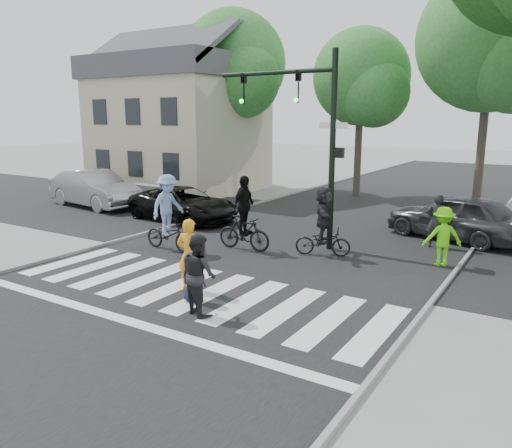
{
  "coord_description": "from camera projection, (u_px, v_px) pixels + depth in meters",
  "views": [
    {
      "loc": [
        7.31,
        -7.81,
        4.05
      ],
      "look_at": [
        0.5,
        3.0,
        1.3
      ],
      "focal_mm": 35.0,
      "sensor_mm": 36.0,
      "label": 1
    }
  ],
  "objects": [
    {
      "name": "ground",
      "position": [
        165.0,
        302.0,
        11.12
      ],
      "size": [
        120.0,
        120.0,
        0.0
      ],
      "primitive_type": "plane",
      "color": "gray",
      "rests_on": "ground"
    },
    {
      "name": "road_stem",
      "position": [
        277.0,
        252.0,
        15.25
      ],
      "size": [
        10.0,
        70.0,
        0.01
      ],
      "primitive_type": "cube",
      "color": "black",
      "rests_on": "ground"
    },
    {
      "name": "road_cross",
      "position": [
        319.0,
        233.0,
        17.73
      ],
      "size": [
        70.0,
        10.0,
        0.01
      ],
      "primitive_type": "cube",
      "color": "black",
      "rests_on": "ground"
    },
    {
      "name": "curb_left",
      "position": [
        155.0,
        231.0,
        17.87
      ],
      "size": [
        0.1,
        70.0,
        0.1
      ],
      "primitive_type": "cube",
      "color": "gray",
      "rests_on": "ground"
    },
    {
      "name": "curb_right",
      "position": [
        450.0,
        278.0,
        12.61
      ],
      "size": [
        0.1,
        70.0,
        0.1
      ],
      "primitive_type": "cube",
      "color": "gray",
      "rests_on": "ground"
    },
    {
      "name": "crosswalk",
      "position": [
        185.0,
        293.0,
        11.66
      ],
      "size": [
        10.0,
        3.85,
        0.01
      ],
      "color": "silver",
      "rests_on": "ground"
    },
    {
      "name": "traffic_signal",
      "position": [
        308.0,
        122.0,
        15.24
      ],
      "size": [
        4.45,
        0.29,
        6.0
      ],
      "color": "black",
      "rests_on": "ground"
    },
    {
      "name": "bg_tree_0",
      "position": [
        172.0,
        82.0,
        30.22
      ],
      "size": [
        5.46,
        5.2,
        8.97
      ],
      "color": "brown",
      "rests_on": "ground"
    },
    {
      "name": "bg_tree_1",
      "position": [
        235.0,
        68.0,
        27.06
      ],
      "size": [
        6.09,
        5.8,
        9.8
      ],
      "color": "brown",
      "rests_on": "ground"
    },
    {
      "name": "bg_tree_2",
      "position": [
        364.0,
        81.0,
        24.56
      ],
      "size": [
        5.04,
        4.8,
        8.4
      ],
      "color": "brown",
      "rests_on": "ground"
    },
    {
      "name": "bg_tree_3",
      "position": [
        498.0,
        43.0,
        20.04
      ],
      "size": [
        6.3,
        6.0,
        10.2
      ],
      "color": "brown",
      "rests_on": "ground"
    },
    {
      "name": "house",
      "position": [
        179.0,
        121.0,
        27.87
      ],
      "size": [
        8.4,
        8.1,
        8.82
      ],
      "color": "#C4B798",
      "rests_on": "ground"
    },
    {
      "name": "pedestrian_woman",
      "position": [
        190.0,
        255.0,
        11.72
      ],
      "size": [
        0.72,
        0.56,
        1.74
      ],
      "primitive_type": "imported",
      "rotation": [
        0.0,
        0.0,
        3.39
      ],
      "color": "orange",
      "rests_on": "ground"
    },
    {
      "name": "pedestrian_child",
      "position": [
        193.0,
        277.0,
        11.05
      ],
      "size": [
        0.6,
        0.43,
        1.15
      ],
      "primitive_type": "imported",
      "rotation": [
        0.0,
        0.0,
        3.26
      ],
      "color": "#141938",
      "rests_on": "ground"
    },
    {
      "name": "pedestrian_adult",
      "position": [
        199.0,
        274.0,
        10.33
      ],
      "size": [
        1.02,
        0.92,
        1.71
      ],
      "primitive_type": "imported",
      "rotation": [
        0.0,
        0.0,
        2.75
      ],
      "color": "black",
      "rests_on": "ground"
    },
    {
      "name": "cyclist_left",
      "position": [
        168.0,
        218.0,
        15.27
      ],
      "size": [
        1.89,
        1.24,
        2.35
      ],
      "color": "black",
      "rests_on": "ground"
    },
    {
      "name": "cyclist_mid",
      "position": [
        244.0,
        220.0,
        15.33
      ],
      "size": [
        1.79,
        1.1,
        2.31
      ],
      "color": "black",
      "rests_on": "ground"
    },
    {
      "name": "cyclist_right",
      "position": [
        323.0,
        225.0,
        14.7
      ],
      "size": [
        1.72,
        1.59,
        2.07
      ],
      "color": "black",
      "rests_on": "ground"
    },
    {
      "name": "car_suv",
      "position": [
        183.0,
        204.0,
        19.75
      ],
      "size": [
        5.02,
        2.79,
        1.33
      ],
      "primitive_type": "imported",
      "rotation": [
        0.0,
        0.0,
        1.45
      ],
      "color": "black",
      "rests_on": "ground"
    },
    {
      "name": "car_silver",
      "position": [
        94.0,
        189.0,
        22.77
      ],
      "size": [
        5.27,
        2.44,
        1.67
      ],
      "primitive_type": "imported",
      "rotation": [
        0.0,
        0.0,
        1.44
      ],
      "color": "#949397",
      "rests_on": "ground"
    },
    {
      "name": "car_grey",
      "position": [
        457.0,
        217.0,
        16.62
      ],
      "size": [
        4.96,
        3.14,
        1.57
      ],
      "primitive_type": "imported",
      "rotation": [
        0.0,
        0.0,
        -1.87
      ],
      "color": "#303035",
      "rests_on": "ground"
    },
    {
      "name": "bystander_hivis",
      "position": [
        443.0,
        237.0,
        13.72
      ],
      "size": [
        1.23,
        1.06,
        1.65
      ],
      "primitive_type": "imported",
      "rotation": [
        0.0,
        0.0,
        3.67
      ],
      "color": "#6AFF10",
      "rests_on": "ground"
    },
    {
      "name": "bystander_dark",
      "position": [
        436.0,
        221.0,
        15.6
      ],
      "size": [
        0.71,
        0.55,
        1.72
      ],
      "primitive_type": "imported",
      "rotation": [
        0.0,
        0.0,
        3.38
      ],
      "color": "black",
      "rests_on": "ground"
    }
  ]
}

